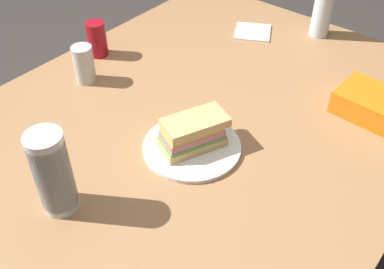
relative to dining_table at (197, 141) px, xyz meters
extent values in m
plane|color=#383330|center=(0.00, 0.00, -0.69)|extent=(8.00, 8.00, 0.00)
cube|color=#9E7047|center=(0.00, 0.00, 0.06)|extent=(1.58, 1.19, 0.04)
cylinder|color=brown|center=(0.71, 0.51, -0.32)|extent=(0.07, 0.07, 0.73)
cylinder|color=white|center=(-0.10, -0.06, 0.09)|extent=(0.27, 0.27, 0.01)
cube|color=#DBB26B|center=(-0.10, -0.06, 0.11)|extent=(0.19, 0.15, 0.02)
cube|color=#599E3F|center=(-0.10, -0.06, 0.12)|extent=(0.18, 0.15, 0.01)
cube|color=#C6727A|center=(-0.10, -0.06, 0.14)|extent=(0.18, 0.14, 0.02)
cube|color=yellow|center=(-0.10, -0.06, 0.15)|extent=(0.17, 0.13, 0.01)
cube|color=#DBB26B|center=(-0.09, -0.06, 0.16)|extent=(0.19, 0.15, 0.02)
cylinder|color=maroon|center=(0.07, 0.49, 0.14)|extent=(0.07, 0.07, 0.12)
cube|color=orange|center=(0.35, -0.39, 0.12)|extent=(0.16, 0.24, 0.07)
cylinder|color=silver|center=(0.68, -0.04, 0.20)|extent=(0.07, 0.07, 0.24)
cylinder|color=silver|center=(-0.45, 0.05, 0.13)|extent=(0.08, 0.08, 0.09)
cylinder|color=silver|center=(-0.45, 0.05, 0.15)|extent=(0.08, 0.08, 0.09)
cylinder|color=silver|center=(-0.45, 0.05, 0.17)|extent=(0.08, 0.08, 0.09)
cylinder|color=silver|center=(-0.45, 0.05, 0.18)|extent=(0.08, 0.08, 0.09)
cylinder|color=silver|center=(-0.45, 0.05, 0.20)|extent=(0.08, 0.08, 0.09)
cylinder|color=silver|center=(-0.45, 0.05, 0.22)|extent=(0.08, 0.08, 0.09)
cylinder|color=silver|center=(-0.45, 0.05, 0.24)|extent=(0.08, 0.08, 0.09)
cylinder|color=silver|center=(-0.45, 0.05, 0.26)|extent=(0.08, 0.08, 0.09)
cylinder|color=silver|center=(-0.07, 0.41, 0.14)|extent=(0.07, 0.07, 0.12)
cube|color=white|center=(0.54, 0.16, 0.08)|extent=(0.18, 0.18, 0.01)
camera|label=1|loc=(-0.79, -0.63, 0.91)|focal=41.96mm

